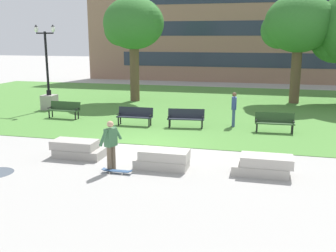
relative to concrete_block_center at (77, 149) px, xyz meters
The scene contains 16 objects.
ground_plane 3.01m from the concrete_block_center, 46.57° to the left, with size 140.00×140.00×0.00m, color #A3A09B.
grass_lawn 12.35m from the concrete_block_center, 80.41° to the left, with size 40.00×20.00×0.02m, color #4C8438.
concrete_block_center is the anchor object (origin of this frame).
concrete_block_left 3.43m from the concrete_block_center, ahead, with size 1.82×0.90×0.64m.
concrete_block_right 6.74m from the concrete_block_center, ahead, with size 1.92×0.90×0.64m.
person_skateboarder 2.24m from the concrete_block_center, 31.94° to the right, with size 0.41×1.16×1.71m.
skateboard 2.48m from the concrete_block_center, 32.52° to the right, with size 1.02×0.25×0.14m.
park_bench_near_left 6.49m from the concrete_block_center, 62.91° to the left, with size 1.85×0.74×0.90m.
park_bench_near_right 5.63m from the concrete_block_center, 86.29° to the left, with size 1.81×0.57×0.90m.
park_bench_far_left 9.22m from the concrete_block_center, 38.92° to the left, with size 1.82×0.61×0.90m.
park_bench_far_right 7.52m from the concrete_block_center, 121.94° to the left, with size 1.82×0.59×0.90m.
lamp_post_left 10.53m from the concrete_block_center, 125.79° to the left, with size 1.32×0.80×5.08m.
tree_near_left 14.10m from the concrete_block_center, 99.55° to the left, with size 4.28×4.08×6.99m.
tree_near_right 17.77m from the concrete_block_center, 60.09° to the left, with size 4.67×4.44×7.13m.
person_bystander_near_lawn 8.41m from the concrete_block_center, 51.59° to the left, with size 0.27×0.62×1.71m.
building_facade_distant 27.58m from the concrete_block_center, 81.63° to the left, with size 31.17×1.03×12.29m.
Camera 1 is at (4.61, -14.98, 4.38)m, focal length 42.00 mm.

